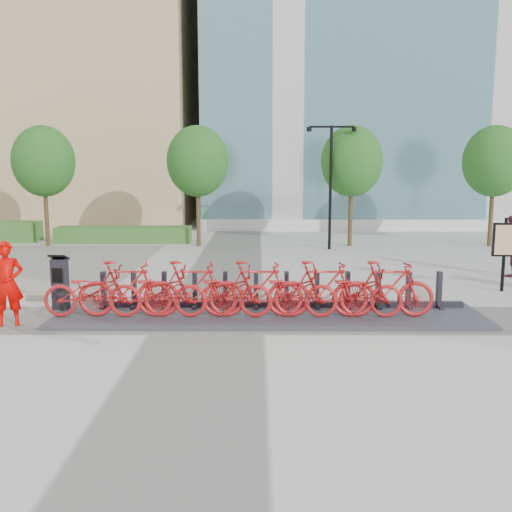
{
  "coord_description": "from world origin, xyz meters",
  "views": [
    {
      "loc": [
        1.04,
        -12.31,
        3.36
      ],
      "look_at": [
        1.0,
        1.5,
        1.2
      ],
      "focal_mm": 40.0,
      "sensor_mm": 36.0,
      "label": 1
    }
  ],
  "objects_px": {
    "kiosk": "(60,283)",
    "pedestrian": "(512,246)",
    "worker_red": "(7,284)",
    "bike_0": "(92,292)",
    "map_sign": "(505,243)"
  },
  "relations": [
    {
      "from": "worker_red",
      "to": "map_sign",
      "type": "distance_m",
      "value": 12.5
    },
    {
      "from": "pedestrian",
      "to": "map_sign",
      "type": "relative_size",
      "value": 0.95
    },
    {
      "from": "bike_0",
      "to": "map_sign",
      "type": "xyz_separation_m",
      "value": [
        10.33,
        3.02,
        0.69
      ]
    },
    {
      "from": "bike_0",
      "to": "map_sign",
      "type": "height_order",
      "value": "map_sign"
    },
    {
      "from": "kiosk",
      "to": "map_sign",
      "type": "xyz_separation_m",
      "value": [
        11.27,
        2.34,
        0.63
      ]
    },
    {
      "from": "kiosk",
      "to": "bike_0",
      "type": "bearing_deg",
      "value": -32.78
    },
    {
      "from": "map_sign",
      "to": "worker_red",
      "type": "bearing_deg",
      "value": -159.22
    },
    {
      "from": "kiosk",
      "to": "pedestrian",
      "type": "bearing_deg",
      "value": 22.93
    },
    {
      "from": "kiosk",
      "to": "worker_red",
      "type": "bearing_deg",
      "value": -120.76
    },
    {
      "from": "worker_red",
      "to": "kiosk",
      "type": "bearing_deg",
      "value": 38.57
    },
    {
      "from": "bike_0",
      "to": "pedestrian",
      "type": "xyz_separation_m",
      "value": [
        11.49,
        5.19,
        0.31
      ]
    },
    {
      "from": "bike_0",
      "to": "pedestrian",
      "type": "bearing_deg",
      "value": -65.71
    },
    {
      "from": "pedestrian",
      "to": "map_sign",
      "type": "distance_m",
      "value": 2.49
    },
    {
      "from": "kiosk",
      "to": "pedestrian",
      "type": "height_order",
      "value": "pedestrian"
    },
    {
      "from": "kiosk",
      "to": "pedestrian",
      "type": "relative_size",
      "value": 0.68
    }
  ]
}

